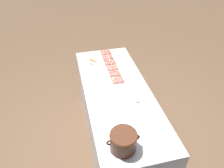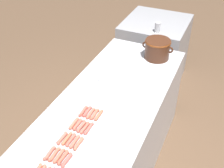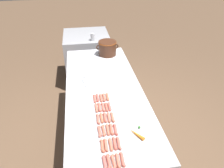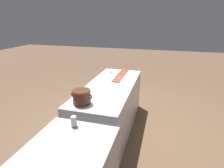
% 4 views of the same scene
% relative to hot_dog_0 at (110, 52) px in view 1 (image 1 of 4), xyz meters
% --- Properties ---
extents(ground_plane, '(20.00, 20.00, 0.00)m').
position_rel_hot_dog_0_xyz_m(ground_plane, '(0.13, 1.00, -0.94)').
color(ground_plane, brown).
extents(griddle_counter, '(0.85, 2.21, 0.92)m').
position_rel_hot_dog_0_xyz_m(griddle_counter, '(0.13, 1.00, -0.47)').
color(griddle_counter, '#BCBCC1').
rests_on(griddle_counter, ground_plane).
extents(hot_dog_0, '(0.03, 0.13, 0.03)m').
position_rel_hot_dog_0_xyz_m(hot_dog_0, '(0.00, 0.00, 0.00)').
color(hot_dog_0, '#CA5B51').
rests_on(hot_dog_0, griddle_counter).
extents(hot_dog_1, '(0.03, 0.13, 0.03)m').
position_rel_hot_dog_0_xyz_m(hot_dog_1, '(0.00, 0.16, 0.00)').
color(hot_dog_1, '#CD664B').
rests_on(hot_dog_1, griddle_counter).
extents(hot_dog_2, '(0.03, 0.13, 0.03)m').
position_rel_hot_dog_0_xyz_m(hot_dog_2, '(-0.00, 0.32, 0.00)').
color(hot_dog_2, '#C2614F').
rests_on(hot_dog_2, griddle_counter).
extents(hot_dog_3, '(0.03, 0.13, 0.03)m').
position_rel_hot_dog_0_xyz_m(hot_dog_3, '(0.00, 0.47, 0.00)').
color(hot_dog_3, '#C86351').
rests_on(hot_dog_3, griddle_counter).
extents(hot_dog_4, '(0.03, 0.13, 0.03)m').
position_rel_hot_dog_0_xyz_m(hot_dog_4, '(0.00, 0.64, 0.00)').
color(hot_dog_4, '#C9684F').
rests_on(hot_dog_4, griddle_counter).
extents(hot_dog_5, '(0.03, 0.13, 0.03)m').
position_rel_hot_dog_0_xyz_m(hot_dog_5, '(0.00, 0.79, 0.00)').
color(hot_dog_5, '#CB5C4B').
rests_on(hot_dog_5, griddle_counter).
extents(hot_dog_6, '(0.03, 0.13, 0.03)m').
position_rel_hot_dog_0_xyz_m(hot_dog_6, '(0.03, 0.01, 0.00)').
color(hot_dog_6, '#C45C4B').
rests_on(hot_dog_6, griddle_counter).
extents(hot_dog_7, '(0.03, 0.13, 0.03)m').
position_rel_hot_dog_0_xyz_m(hot_dog_7, '(0.03, 0.16, 0.00)').
color(hot_dog_7, '#C96751').
rests_on(hot_dog_7, griddle_counter).
extents(hot_dog_8, '(0.03, 0.13, 0.03)m').
position_rel_hot_dog_0_xyz_m(hot_dog_8, '(0.04, 0.32, 0.00)').
color(hot_dog_8, '#C4624A').
rests_on(hot_dog_8, griddle_counter).
extents(hot_dog_9, '(0.03, 0.13, 0.03)m').
position_rel_hot_dog_0_xyz_m(hot_dog_9, '(0.04, 0.48, 0.00)').
color(hot_dog_9, '#CA6848').
rests_on(hot_dog_9, griddle_counter).
extents(hot_dog_10, '(0.03, 0.13, 0.03)m').
position_rel_hot_dog_0_xyz_m(hot_dog_10, '(0.04, 0.64, 0.00)').
color(hot_dog_10, '#CC624E').
rests_on(hot_dog_10, griddle_counter).
extents(hot_dog_11, '(0.03, 0.13, 0.03)m').
position_rel_hot_dog_0_xyz_m(hot_dog_11, '(0.03, 0.80, 0.00)').
color(hot_dog_11, '#CA5B4E').
rests_on(hot_dog_11, griddle_counter).
extents(hot_dog_12, '(0.03, 0.13, 0.03)m').
position_rel_hot_dog_0_xyz_m(hot_dog_12, '(0.07, -0.00, 0.00)').
color(hot_dog_12, '#CB644E').
rests_on(hot_dog_12, griddle_counter).
extents(hot_dog_13, '(0.03, 0.13, 0.03)m').
position_rel_hot_dog_0_xyz_m(hot_dog_13, '(0.07, 0.16, 0.00)').
color(hot_dog_13, '#C4654B').
rests_on(hot_dog_13, griddle_counter).
extents(hot_dog_14, '(0.03, 0.13, 0.03)m').
position_rel_hot_dog_0_xyz_m(hot_dog_14, '(0.07, 0.32, 0.00)').
color(hot_dog_14, '#C2664E').
rests_on(hot_dog_14, griddle_counter).
extents(hot_dog_15, '(0.03, 0.13, 0.03)m').
position_rel_hot_dog_0_xyz_m(hot_dog_15, '(0.07, 0.48, 0.00)').
color(hot_dog_15, '#C85C4C').
rests_on(hot_dog_15, griddle_counter).
extents(hot_dog_16, '(0.03, 0.13, 0.03)m').
position_rel_hot_dog_0_xyz_m(hot_dog_16, '(0.07, 0.64, 0.00)').
color(hot_dog_16, '#C3604F').
rests_on(hot_dog_16, griddle_counter).
extents(hot_dog_17, '(0.03, 0.13, 0.03)m').
position_rel_hot_dog_0_xyz_m(hot_dog_17, '(0.07, 0.79, 0.00)').
color(hot_dog_17, '#C5624B').
rests_on(hot_dog_17, griddle_counter).
extents(hot_dog_18, '(0.03, 0.13, 0.03)m').
position_rel_hot_dog_0_xyz_m(hot_dog_18, '(0.10, -0.00, 0.00)').
color(hot_dog_18, '#C86650').
rests_on(hot_dog_18, griddle_counter).
extents(hot_dog_19, '(0.03, 0.13, 0.03)m').
position_rel_hot_dog_0_xyz_m(hot_dog_19, '(0.10, 0.17, 0.00)').
color(hot_dog_19, '#C55A4A').
rests_on(hot_dog_19, griddle_counter).
extents(hot_dog_20, '(0.03, 0.13, 0.03)m').
position_rel_hot_dog_0_xyz_m(hot_dog_20, '(0.10, 0.32, 0.00)').
color(hot_dog_20, '#C05E48').
rests_on(hot_dog_20, griddle_counter).
extents(hot_dog_21, '(0.03, 0.13, 0.03)m').
position_rel_hot_dog_0_xyz_m(hot_dog_21, '(0.10, 0.48, 0.00)').
color(hot_dog_21, '#C86651').
rests_on(hot_dog_21, griddle_counter).
extents(hot_dog_22, '(0.03, 0.13, 0.03)m').
position_rel_hot_dog_0_xyz_m(hot_dog_22, '(0.10, 0.63, 0.00)').
color(hot_dog_22, '#CB604D').
rests_on(hot_dog_22, griddle_counter).
extents(hot_dog_23, '(0.03, 0.13, 0.03)m').
position_rel_hot_dog_0_xyz_m(hot_dog_23, '(0.10, 0.80, 0.00)').
color(hot_dog_23, '#CC664D').
rests_on(hot_dog_23, griddle_counter).
extents(hot_dog_24, '(0.03, 0.13, 0.03)m').
position_rel_hot_dog_0_xyz_m(hot_dog_24, '(0.13, 0.00, 0.00)').
color(hot_dog_24, '#C55B4B').
rests_on(hot_dog_24, griddle_counter).
extents(hot_dog_25, '(0.03, 0.13, 0.03)m').
position_rel_hot_dog_0_xyz_m(hot_dog_25, '(0.14, 0.16, 0.00)').
color(hot_dog_25, '#CD6151').
rests_on(hot_dog_25, griddle_counter).
extents(hot_dog_26, '(0.03, 0.13, 0.03)m').
position_rel_hot_dog_0_xyz_m(hot_dog_26, '(0.14, 0.32, 0.00)').
color(hot_dog_26, '#CD594E').
rests_on(hot_dog_26, griddle_counter).
extents(hot_dog_27, '(0.03, 0.13, 0.03)m').
position_rel_hot_dog_0_xyz_m(hot_dog_27, '(0.14, 0.48, 0.00)').
color(hot_dog_27, '#C0664D').
rests_on(hot_dog_27, griddle_counter).
extents(hot_dog_28, '(0.03, 0.13, 0.03)m').
position_rel_hot_dog_0_xyz_m(hot_dog_28, '(0.13, 0.64, 0.00)').
color(hot_dog_28, '#CC5E51').
rests_on(hot_dog_28, griddle_counter).
extents(hot_dog_29, '(0.03, 0.13, 0.03)m').
position_rel_hot_dog_0_xyz_m(hot_dog_29, '(0.14, 0.80, 0.00)').
color(hot_dog_29, '#C26648').
rests_on(hot_dog_29, griddle_counter).
extents(bean_pot, '(0.33, 0.27, 0.21)m').
position_rel_hot_dog_0_xyz_m(bean_pot, '(0.29, 1.86, 0.10)').
color(bean_pot, '#472616').
rests_on(bean_pot, griddle_counter).
extents(serving_spoon, '(0.10, 0.27, 0.02)m').
position_rel_hot_dog_0_xyz_m(serving_spoon, '(-0.07, 1.21, -0.00)').
color(serving_spoon, '#B7B7BC').
rests_on(serving_spoon, griddle_counter).
extents(carrot, '(0.12, 0.16, 0.03)m').
position_rel_hot_dog_0_xyz_m(carrot, '(0.30, 0.24, 0.00)').
color(carrot, orange).
rests_on(carrot, griddle_counter).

